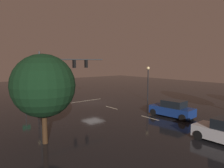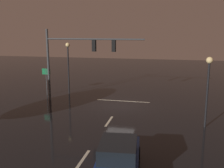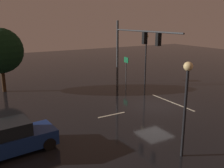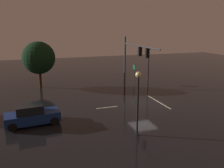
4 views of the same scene
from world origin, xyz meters
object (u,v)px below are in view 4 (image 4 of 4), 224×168
(street_lamp_right_kerb, at_px, (149,60))
(tree_right_near, at_px, (39,58))
(car_approaching, at_px, (32,115))
(route_sign, at_px, (134,70))
(traffic_signal_assembly, at_px, (134,56))
(street_lamp_left_kerb, at_px, (138,91))

(street_lamp_right_kerb, relative_size, tree_right_near, 0.88)
(car_approaching, bearing_deg, tree_right_near, -5.50)
(car_approaching, xyz_separation_m, route_sign, (10.06, -13.49, 1.21))
(car_approaching, bearing_deg, traffic_signal_assembly, -62.85)
(street_lamp_right_kerb, bearing_deg, tree_right_near, 71.81)
(car_approaching, bearing_deg, street_lamp_left_kerb, -122.07)
(route_sign, height_order, tree_right_near, tree_right_near)
(street_lamp_left_kerb, xyz_separation_m, tree_right_near, (17.13, 6.12, 0.52))
(traffic_signal_assembly, height_order, tree_right_near, traffic_signal_assembly)
(street_lamp_right_kerb, bearing_deg, car_approaching, 119.02)
(street_lamp_left_kerb, bearing_deg, traffic_signal_assembly, -22.31)
(street_lamp_left_kerb, relative_size, tree_right_near, 0.80)
(street_lamp_right_kerb, bearing_deg, route_sign, 30.89)
(car_approaching, relative_size, route_sign, 1.61)
(tree_right_near, bearing_deg, street_lamp_left_kerb, -160.35)
(street_lamp_right_kerb, xyz_separation_m, tree_right_near, (4.42, 13.44, 0.23))
(car_approaching, height_order, route_sign, route_sign)
(car_approaching, distance_m, street_lamp_right_kerb, 17.00)
(route_sign, relative_size, tree_right_near, 0.46)
(street_lamp_right_kerb, xyz_separation_m, route_sign, (1.94, 1.16, -1.67))
(street_lamp_left_kerb, distance_m, street_lamp_right_kerb, 14.68)
(route_sign, bearing_deg, car_approaching, 126.71)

